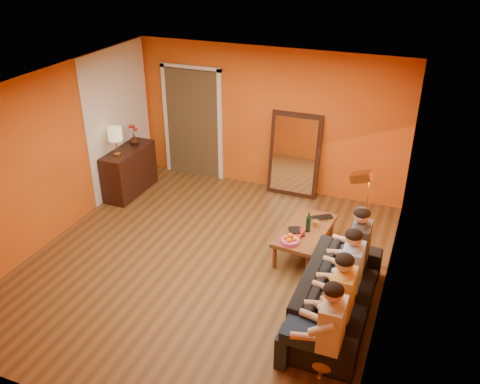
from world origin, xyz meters
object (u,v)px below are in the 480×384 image
at_px(coffee_table, 304,241).
at_px(tumbler, 315,224).
at_px(laptop, 323,219).
at_px(vase, 134,140).
at_px(sofa, 337,294).
at_px(person_far_left, 331,331).
at_px(wine_bottle, 308,222).
at_px(mirror_frame, 294,155).
at_px(dog, 328,338).
at_px(person_far_right, 359,249).
at_px(floor_lamp, 365,221).
at_px(table_lamp, 116,142).
at_px(person_mid_left, 342,300).
at_px(sideboard, 129,171).
at_px(person_mid_right, 351,273).

height_order(coffee_table, tumbler, tumbler).
xyz_separation_m(laptop, vase, (-3.69, 0.65, 0.51)).
bearing_deg(sofa, person_far_left, -172.59).
distance_m(wine_bottle, tumbler, 0.21).
bearing_deg(mirror_frame, person_far_left, -68.53).
height_order(dog, wine_bottle, wine_bottle).
distance_m(person_far_right, laptop, 1.13).
relative_size(mirror_frame, sofa, 0.71).
distance_m(person_far_right, tumbler, 1.00).
height_order(floor_lamp, vase, floor_lamp).
height_order(table_lamp, wine_bottle, table_lamp).
bearing_deg(person_mid_left, person_far_left, -90.00).
bearing_deg(mirror_frame, sideboard, -158.84).
bearing_deg(person_far_left, mirror_frame, 111.47).
bearing_deg(floor_lamp, table_lamp, -179.24).
bearing_deg(vase, sofa, -27.28).
bearing_deg(laptop, floor_lamp, -59.22).
xyz_separation_m(wine_bottle, vase, (-3.56, 1.05, 0.37)).
relative_size(coffee_table, dog, 1.73).
height_order(person_far_right, tumbler, person_far_right).
xyz_separation_m(person_mid_right, tumbler, (-0.74, 1.21, -0.14)).
relative_size(person_mid_left, person_far_right, 1.00).
distance_m(coffee_table, wine_bottle, 0.37).
distance_m(mirror_frame, sideboard, 3.01).
distance_m(person_mid_right, vase, 4.85).
bearing_deg(dog, mirror_frame, 107.61).
bearing_deg(laptop, mirror_frame, 87.29).
bearing_deg(sofa, laptop, 19.78).
xyz_separation_m(person_mid_left, vase, (-4.37, 2.64, 0.34)).
distance_m(mirror_frame, floor_lamp, 2.37).
height_order(tumbler, laptop, tumbler).
distance_m(sideboard, coffee_table, 3.59).
distance_m(person_mid_left, tumbler, 1.91).
distance_m(sideboard, person_mid_left, 4.98).
height_order(mirror_frame, dog, mirror_frame).
xyz_separation_m(person_mid_left, laptop, (-0.68, 1.99, -0.18)).
bearing_deg(sofa, floor_lamp, -4.66).
relative_size(table_lamp, person_far_right, 0.42).
bearing_deg(laptop, sofa, -104.17).
height_order(person_mid_right, person_far_right, same).
height_order(dog, person_far_left, person_far_left).
relative_size(mirror_frame, laptop, 4.58).
height_order(mirror_frame, sideboard, mirror_frame).
bearing_deg(person_far_right, person_mid_left, -90.00).
distance_m(mirror_frame, table_lamp, 3.13).
relative_size(dog, person_mid_right, 0.58).
bearing_deg(vase, person_far_right, -19.37).
bearing_deg(coffee_table, sideboard, 172.78).
bearing_deg(sideboard, person_mid_left, -28.64).
relative_size(sideboard, table_lamp, 2.31).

